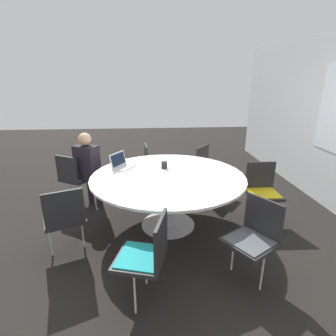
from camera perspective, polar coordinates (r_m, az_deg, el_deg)
name	(u,v)px	position (r m, az deg, el deg)	size (l,w,h in m)	color
ground_plane	(168,225)	(3.82, 0.00, -12.23)	(16.00, 16.00, 0.00)	black
conference_table	(168,184)	(3.54, 0.00, -3.41)	(2.05, 2.05, 0.75)	#B7B7BC
chair_0	(74,175)	(4.45, -19.79, -1.51)	(0.58, 0.59, 0.86)	#262628
chair_1	(64,215)	(3.21, -21.63, -9.58)	(0.55, 0.57, 0.86)	#262628
chair_2	(147,252)	(2.44, -4.59, -17.86)	(0.54, 0.52, 0.86)	#262628
chair_3	(254,234)	(2.80, 18.21, -13.50)	(0.60, 0.59, 0.86)	#262628
chair_4	(262,188)	(3.95, 19.84, -4.09)	(0.43, 0.45, 0.86)	#262628
chair_5	(209,166)	(4.70, 8.81, 0.44)	(0.61, 0.60, 0.86)	#262628
chair_6	(153,163)	(4.83, -3.27, 1.11)	(0.47, 0.45, 0.86)	#262628
person_0	(88,164)	(4.29, -17.02, 0.77)	(0.37, 0.42, 1.21)	#231E28
laptop	(121,164)	(3.85, -10.09, 0.90)	(0.41, 0.37, 0.21)	silver
coffee_cup	(164,165)	(3.75, -0.81, 0.66)	(0.09, 0.09, 0.10)	black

